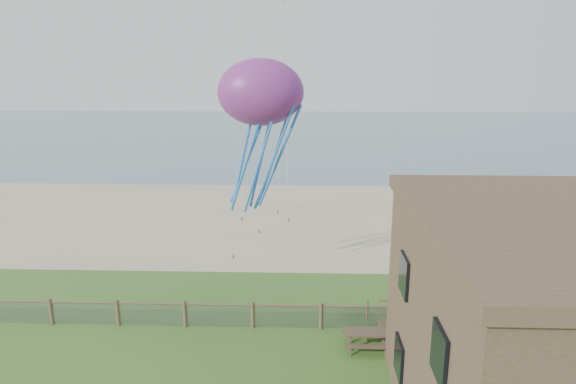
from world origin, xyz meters
The scene contains 6 objects.
sand_beach centered at (0.00, 22.00, 0.00)m, with size 72.00×20.00×0.02m, color tan.
ocean centered at (0.00, 66.00, 0.00)m, with size 160.00×68.00×0.02m, color slate.
chainlink_fence centered at (0.00, 6.00, 0.55)m, with size 36.20×0.20×1.25m, color brown, non-canonical shape.
motel_deck centered at (13.00, 5.00, 0.25)m, with size 15.00×2.00×0.50m, color brown.
picnic_table centered at (4.88, 4.53, 0.42)m, with size 1.97×1.49×0.83m, color brown, non-canonical shape.
octopus_kite centered at (0.04, 11.06, 7.86)m, with size 3.89×2.75×8.01m, color red, non-canonical shape.
Camera 1 is at (2.22, -14.34, 11.57)m, focal length 32.00 mm.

